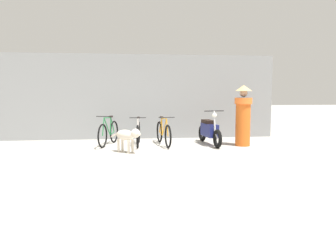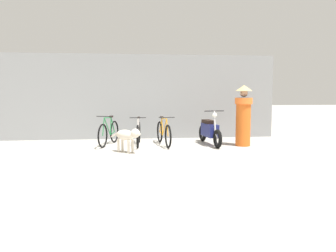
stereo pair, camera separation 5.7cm
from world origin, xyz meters
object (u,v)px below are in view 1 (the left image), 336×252
Objects in this scene: motorcycle at (209,131)px; person_in_robes at (243,115)px; bicycle_2 at (163,133)px; bicycle_0 at (109,133)px; stray_dog at (127,136)px; bicycle_1 at (138,133)px.

person_in_robes reaches higher than motorcycle.
person_in_robes is at bearing 73.17° from bicycle_2.
bicycle_0 is 1.40m from stray_dog.
bicycle_2 is at bearing 100.62° from bicycle_0.
bicycle_1 is at bearing 36.70° from person_in_robes.
motorcycle is at bearing 67.01° from stray_dog.
person_in_robes is (0.91, -0.32, 0.50)m from motorcycle.
person_in_robes is at bearing 98.57° from bicycle_0.
bicycle_2 is 1.53m from stray_dog.
bicycle_2 is 0.94× the size of motorcycle.
stray_dog is at bearing -72.30° from motorcycle.
bicycle_0 is 0.87m from bicycle_1.
bicycle_1 is at bearing -99.29° from motorcycle.
motorcycle is (1.36, -0.06, 0.05)m from bicycle_2.
person_in_robes reaches higher than bicycle_1.
bicycle_0 is at bearing 37.05° from person_in_robes.
bicycle_1 is 1.22m from stray_dog.
bicycle_1 is 0.97× the size of bicycle_2.
person_in_robes reaches higher than bicycle_2.
person_in_robes is at bearing 64.94° from motorcycle.
stray_dog is at bearing -50.57° from bicycle_2.
motorcycle reaches higher than stray_dog.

